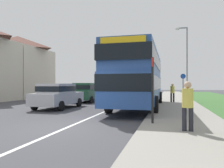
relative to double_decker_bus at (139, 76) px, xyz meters
name	(u,v)px	position (x,y,z in m)	size (l,w,h in m)	color
ground_plane	(68,127)	(-1.67, -7.02, -2.14)	(120.00, 120.00, 0.00)	#424247
lane_marking_centre	(117,106)	(-1.67, 0.98, -2.14)	(0.14, 60.00, 0.01)	silver
pavement_near_side	(179,110)	(2.53, -1.02, -2.08)	(3.20, 68.00, 0.12)	gray
double_decker_bus	(139,76)	(0.00, 0.00, 0.00)	(2.80, 10.54, 3.70)	#284C93
parked_car_silver	(58,95)	(-5.14, -1.40, -1.24)	(1.98, 4.33, 1.63)	#B7B7BC
parked_car_dark_green	(86,92)	(-5.29, 4.07, -1.21)	(2.01, 3.91, 1.70)	#19472D
parked_car_white	(101,90)	(-5.39, 8.82, -1.23)	(2.00, 4.36, 1.66)	silver
parked_car_grey	(113,90)	(-5.37, 14.30, -1.27)	(2.00, 4.44, 1.57)	slate
pedestrian_at_stop	(188,104)	(2.49, -7.21, -1.17)	(0.34, 0.34, 1.67)	#23232D
pedestrian_walking_away	(172,92)	(2.23, 4.42, -1.17)	(0.34, 0.34, 1.67)	#23232D
bus_stop_sign	(153,85)	(1.33, -6.06, -0.60)	(0.09, 0.52, 2.60)	black
cycle_route_sign	(183,86)	(3.15, 5.68, -0.71)	(0.44, 0.08, 2.52)	slate
street_lamp_mid	(186,58)	(3.58, 8.33, 2.03)	(1.14, 0.20, 7.24)	slate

